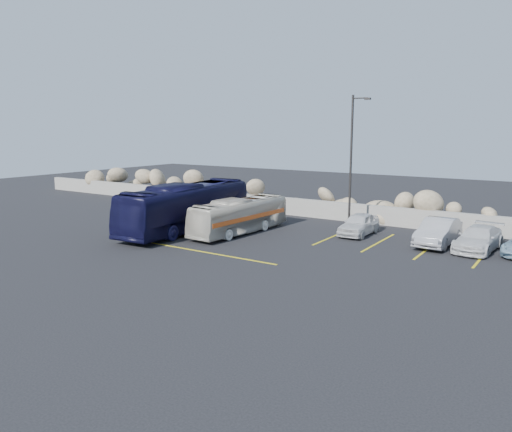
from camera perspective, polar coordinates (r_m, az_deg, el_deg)
The scene contains 10 objects.
ground at distance 24.15m, azimuth -3.95°, elevation -4.64°, with size 90.00×90.00×0.00m, color black.
seawall at distance 34.13m, azimuth 8.36°, elevation 0.67°, with size 60.00×0.40×1.20m, color gray.
riprap_pile at distance 35.10m, azimuth 9.22°, elevation 2.06°, with size 54.00×2.80×2.60m, color #8D7B5C, non-canonical shape.
parking_lines at distance 26.64m, azimuth 11.47°, elevation -3.40°, with size 18.16×9.36×0.01m.
lamppost at distance 30.41m, azimuth 10.90°, elevation 6.46°, with size 1.14×0.18×8.00m.
vintage_bus at distance 29.22m, azimuth -1.88°, elevation 0.03°, with size 1.72×7.36×2.05m, color beige.
tour_coach at distance 30.19m, azimuth -7.94°, elevation 1.04°, with size 2.40×10.25×2.85m, color black.
car_a at distance 29.40m, azimuth 11.67°, elevation -0.91°, with size 1.48×3.67×1.25m, color silver.
car_b at distance 27.95m, azimuth 20.09°, elevation -1.72°, with size 1.49×4.28×1.41m, color #A8A7AC.
car_c at distance 27.51m, azimuth 24.08°, elevation -2.38°, with size 1.71×4.20×1.22m, color silver.
Camera 1 is at (14.24, -18.52, 6.14)m, focal length 35.00 mm.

